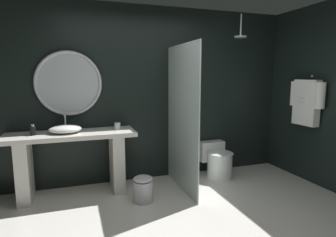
{
  "coord_description": "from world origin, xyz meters",
  "views": [
    {
      "loc": [
        -1.03,
        -2.24,
        1.59
      ],
      "look_at": [
        0.03,
        0.88,
        1.08
      ],
      "focal_mm": 29.95,
      "sensor_mm": 36.0,
      "label": 1
    }
  ],
  "objects_px": {
    "tumbler_cup": "(117,126)",
    "rain_shower_head": "(241,34)",
    "vessel_sink": "(65,129)",
    "hanging_bathrobe": "(306,100)",
    "round_wall_mirror": "(69,83)",
    "soap_dispenser": "(33,131)",
    "toilet": "(217,161)",
    "waste_bin": "(143,189)"
  },
  "relations": [
    {
      "from": "toilet",
      "to": "waste_bin",
      "type": "height_order",
      "value": "toilet"
    },
    {
      "from": "soap_dispenser",
      "to": "rain_shower_head",
      "type": "distance_m",
      "value": 3.21
    },
    {
      "from": "round_wall_mirror",
      "to": "hanging_bathrobe",
      "type": "relative_size",
      "value": 1.2
    },
    {
      "from": "tumbler_cup",
      "to": "toilet",
      "type": "relative_size",
      "value": 0.16
    },
    {
      "from": "round_wall_mirror",
      "to": "rain_shower_head",
      "type": "xyz_separation_m",
      "value": [
        2.49,
        -0.27,
        0.72
      ]
    },
    {
      "from": "soap_dispenser",
      "to": "vessel_sink",
      "type": "bearing_deg",
      "value": 2.55
    },
    {
      "from": "tumbler_cup",
      "to": "rain_shower_head",
      "type": "bearing_deg",
      "value": -1.53
    },
    {
      "from": "vessel_sink",
      "to": "tumbler_cup",
      "type": "xyz_separation_m",
      "value": [
        0.68,
        0.03,
        -0.01
      ]
    },
    {
      "from": "round_wall_mirror",
      "to": "waste_bin",
      "type": "height_order",
      "value": "round_wall_mirror"
    },
    {
      "from": "vessel_sink",
      "to": "waste_bin",
      "type": "relative_size",
      "value": 1.2
    },
    {
      "from": "vessel_sink",
      "to": "soap_dispenser",
      "type": "bearing_deg",
      "value": -177.45
    },
    {
      "from": "toilet",
      "to": "waste_bin",
      "type": "xyz_separation_m",
      "value": [
        -1.34,
        -0.52,
        -0.08
      ]
    },
    {
      "from": "tumbler_cup",
      "to": "waste_bin",
      "type": "height_order",
      "value": "tumbler_cup"
    },
    {
      "from": "round_wall_mirror",
      "to": "toilet",
      "type": "height_order",
      "value": "round_wall_mirror"
    },
    {
      "from": "vessel_sink",
      "to": "round_wall_mirror",
      "type": "relative_size",
      "value": 0.46
    },
    {
      "from": "tumbler_cup",
      "to": "rain_shower_head",
      "type": "relative_size",
      "value": 0.28
    },
    {
      "from": "toilet",
      "to": "waste_bin",
      "type": "relative_size",
      "value": 1.72
    },
    {
      "from": "hanging_bathrobe",
      "to": "toilet",
      "type": "distance_m",
      "value": 1.6
    },
    {
      "from": "vessel_sink",
      "to": "soap_dispenser",
      "type": "height_order",
      "value": "vessel_sink"
    },
    {
      "from": "rain_shower_head",
      "to": "soap_dispenser",
      "type": "bearing_deg",
      "value": 180.0
    },
    {
      "from": "tumbler_cup",
      "to": "rain_shower_head",
      "type": "xyz_separation_m",
      "value": [
        1.88,
        -0.05,
        1.31
      ]
    },
    {
      "from": "tumbler_cup",
      "to": "round_wall_mirror",
      "type": "height_order",
      "value": "round_wall_mirror"
    },
    {
      "from": "rain_shower_head",
      "to": "waste_bin",
      "type": "bearing_deg",
      "value": -163.41
    },
    {
      "from": "soap_dispenser",
      "to": "waste_bin",
      "type": "distance_m",
      "value": 1.56
    },
    {
      "from": "soap_dispenser",
      "to": "round_wall_mirror",
      "type": "relative_size",
      "value": 0.15
    },
    {
      "from": "round_wall_mirror",
      "to": "hanging_bathrobe",
      "type": "bearing_deg",
      "value": -14.23
    },
    {
      "from": "vessel_sink",
      "to": "rain_shower_head",
      "type": "height_order",
      "value": "rain_shower_head"
    },
    {
      "from": "waste_bin",
      "to": "rain_shower_head",
      "type": "bearing_deg",
      "value": 16.59
    },
    {
      "from": "toilet",
      "to": "vessel_sink",
      "type": "bearing_deg",
      "value": -179.9
    },
    {
      "from": "soap_dispenser",
      "to": "rain_shower_head",
      "type": "bearing_deg",
      "value": -0.0
    },
    {
      "from": "vessel_sink",
      "to": "hanging_bathrobe",
      "type": "bearing_deg",
      "value": -9.74
    },
    {
      "from": "hanging_bathrobe",
      "to": "toilet",
      "type": "bearing_deg",
      "value": 152.59
    },
    {
      "from": "hanging_bathrobe",
      "to": "vessel_sink",
      "type": "bearing_deg",
      "value": 170.26
    },
    {
      "from": "vessel_sink",
      "to": "hanging_bathrobe",
      "type": "distance_m",
      "value": 3.42
    },
    {
      "from": "soap_dispenser",
      "to": "toilet",
      "type": "distance_m",
      "value": 2.7
    },
    {
      "from": "tumbler_cup",
      "to": "round_wall_mirror",
      "type": "relative_size",
      "value": 0.11
    },
    {
      "from": "toilet",
      "to": "rain_shower_head",
      "type": "bearing_deg",
      "value": -3.75
    },
    {
      "from": "tumbler_cup",
      "to": "round_wall_mirror",
      "type": "bearing_deg",
      "value": 159.78
    },
    {
      "from": "round_wall_mirror",
      "to": "rain_shower_head",
      "type": "relative_size",
      "value": 2.56
    },
    {
      "from": "rain_shower_head",
      "to": "hanging_bathrobe",
      "type": "xyz_separation_m",
      "value": [
        0.8,
        -0.56,
        -0.97
      ]
    },
    {
      "from": "soap_dispenser",
      "to": "round_wall_mirror",
      "type": "xyz_separation_m",
      "value": [
        0.45,
        0.27,
        0.57
      ]
    },
    {
      "from": "soap_dispenser",
      "to": "waste_bin",
      "type": "height_order",
      "value": "soap_dispenser"
    }
  ]
}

